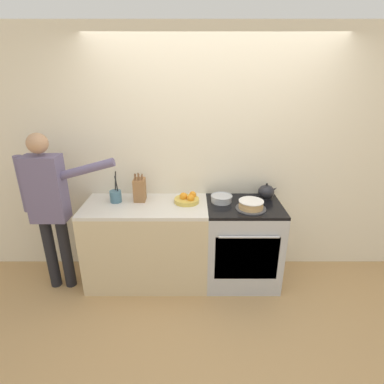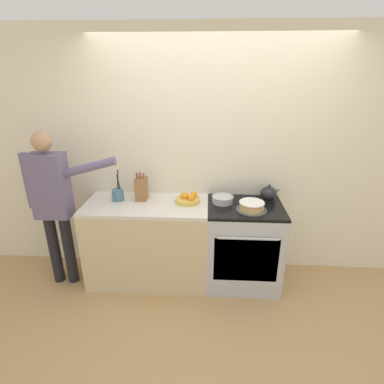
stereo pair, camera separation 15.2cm
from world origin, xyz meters
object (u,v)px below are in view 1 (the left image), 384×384
(knife_block, at_px, (140,190))
(fruit_bowl, at_px, (188,199))
(stove_range, at_px, (242,243))
(utensil_crock, at_px, (116,196))
(layer_cake, at_px, (251,205))
(person_baker, at_px, (50,201))
(tea_kettle, at_px, (267,192))
(mixing_bowl, at_px, (222,199))

(knife_block, relative_size, fruit_bowl, 1.22)
(stove_range, distance_m, knife_block, 1.23)
(stove_range, height_order, knife_block, knife_block)
(knife_block, xyz_separation_m, utensil_crock, (-0.24, -0.04, -0.06))
(layer_cake, height_order, fruit_bowl, fruit_bowl)
(layer_cake, distance_m, fruit_bowl, 0.65)
(utensil_crock, xyz_separation_m, person_baker, (-0.60, -0.19, 0.02))
(stove_range, bearing_deg, utensil_crock, 176.68)
(stove_range, height_order, fruit_bowl, fruit_bowl)
(tea_kettle, relative_size, fruit_bowl, 0.81)
(person_baker, bearing_deg, knife_block, 5.43)
(knife_block, distance_m, fruit_bowl, 0.50)
(tea_kettle, bearing_deg, mixing_bowl, -167.81)
(utensil_crock, bearing_deg, stove_range, -3.32)
(stove_range, relative_size, layer_cake, 3.00)
(fruit_bowl, bearing_deg, tea_kettle, 7.64)
(fruit_bowl, distance_m, person_baker, 1.35)
(tea_kettle, distance_m, utensil_crock, 1.58)
(fruit_bowl, bearing_deg, layer_cake, -14.90)
(mixing_bowl, relative_size, person_baker, 0.14)
(tea_kettle, relative_size, utensil_crock, 0.64)
(utensil_crock, bearing_deg, fruit_bowl, -0.81)
(knife_block, height_order, utensil_crock, utensil_crock)
(stove_range, xyz_separation_m, knife_block, (-1.08, 0.11, 0.57))
(stove_range, relative_size, mixing_bowl, 4.01)
(layer_cake, bearing_deg, utensil_crock, 172.60)
(person_baker, bearing_deg, utensil_crock, 8.06)
(stove_range, bearing_deg, layer_cake, -66.24)
(stove_range, relative_size, fruit_bowl, 3.50)
(tea_kettle, height_order, knife_block, knife_block)
(mixing_bowl, distance_m, fruit_bowl, 0.35)
(person_baker, bearing_deg, tea_kettle, -2.26)
(mixing_bowl, bearing_deg, person_baker, -173.52)
(stove_range, distance_m, tea_kettle, 0.61)
(utensil_crock, distance_m, person_baker, 0.63)
(knife_block, height_order, fruit_bowl, knife_block)
(layer_cake, height_order, utensil_crock, utensil_crock)
(tea_kettle, xyz_separation_m, knife_block, (-1.34, -0.06, 0.05))
(layer_cake, distance_m, mixing_bowl, 0.32)
(knife_block, bearing_deg, fruit_bowl, -5.56)
(knife_block, xyz_separation_m, person_baker, (-0.84, -0.23, -0.03))
(stove_range, height_order, utensil_crock, utensil_crock)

